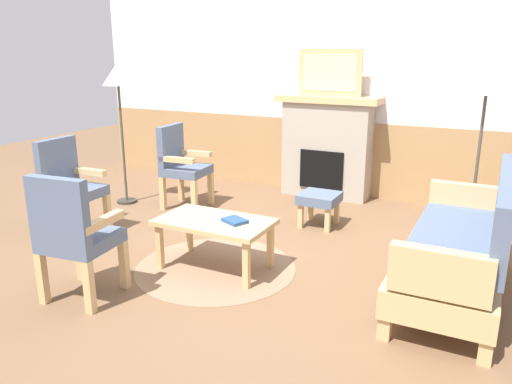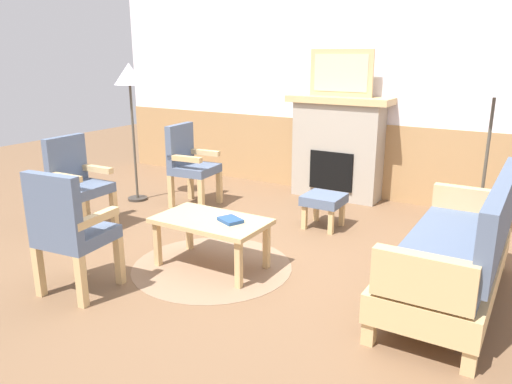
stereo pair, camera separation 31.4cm
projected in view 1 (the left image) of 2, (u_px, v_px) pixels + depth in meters
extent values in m
plane|color=brown|center=(238.00, 260.00, 4.44)|extent=(14.00, 14.00, 0.00)
cube|color=white|center=(336.00, 89.00, 6.30)|extent=(7.20, 0.12, 2.70)
cube|color=#A87F51|center=(331.00, 157.00, 6.48)|extent=(7.20, 0.02, 0.95)
cube|color=#A39989|center=(327.00, 150.00, 6.29)|extent=(1.10, 0.36, 1.20)
cube|color=black|center=(321.00, 170.00, 6.19)|extent=(0.56, 0.02, 0.48)
cube|color=tan|center=(329.00, 99.00, 6.12)|extent=(1.30, 0.44, 0.08)
cube|color=tan|center=(330.00, 73.00, 6.03)|extent=(0.80, 0.03, 0.56)
cube|color=beige|center=(329.00, 73.00, 6.01)|extent=(0.68, 0.01, 0.44)
cube|color=tan|center=(425.00, 242.00, 4.65)|extent=(0.08, 0.08, 0.16)
cube|color=tan|center=(384.00, 327.00, 3.21)|extent=(0.08, 0.08, 0.16)
cube|color=tan|center=(495.00, 253.00, 4.39)|extent=(0.08, 0.08, 0.16)
cube|color=tan|center=(485.00, 352.00, 2.95)|extent=(0.08, 0.08, 0.16)
cube|color=tan|center=(451.00, 263.00, 3.75)|extent=(0.70, 1.80, 0.20)
cube|color=slate|center=(453.00, 243.00, 3.71)|extent=(0.60, 1.70, 0.12)
cube|color=slate|center=(503.00, 210.00, 3.49)|extent=(0.10, 1.70, 0.50)
cube|color=tan|center=(465.00, 200.00, 4.41)|extent=(0.60, 0.10, 0.30)
cube|color=tan|center=(440.00, 274.00, 2.95)|extent=(0.60, 0.10, 0.30)
cube|color=tan|center=(160.00, 246.00, 4.23)|extent=(0.05, 0.05, 0.40)
cube|color=tan|center=(246.00, 265.00, 3.86)|extent=(0.05, 0.05, 0.40)
cube|color=tan|center=(189.00, 231.00, 4.60)|extent=(0.05, 0.05, 0.40)
cube|color=tan|center=(270.00, 246.00, 4.24)|extent=(0.05, 0.05, 0.40)
cube|color=tan|center=(215.00, 222.00, 4.17)|extent=(0.96, 0.56, 0.04)
cylinder|color=#896B51|center=(216.00, 267.00, 4.29)|extent=(1.39, 1.39, 0.01)
cube|color=navy|center=(235.00, 221.00, 4.10)|extent=(0.24, 0.22, 0.03)
cube|color=tan|center=(301.00, 216.00, 5.23)|extent=(0.05, 0.05, 0.26)
cube|color=tan|center=(328.00, 220.00, 5.10)|extent=(0.05, 0.05, 0.26)
cube|color=tan|center=(311.00, 208.00, 5.48)|extent=(0.05, 0.05, 0.26)
cube|color=tan|center=(337.00, 212.00, 5.35)|extent=(0.05, 0.05, 0.26)
cube|color=slate|center=(319.00, 198.00, 5.24)|extent=(0.40, 0.40, 0.10)
cube|color=tan|center=(108.00, 213.00, 5.11)|extent=(0.06, 0.06, 0.40)
cube|color=tan|center=(78.00, 225.00, 4.74)|extent=(0.06, 0.06, 0.40)
cube|color=tan|center=(77.00, 208.00, 5.28)|extent=(0.06, 0.06, 0.40)
cube|color=tan|center=(46.00, 219.00, 4.91)|extent=(0.06, 0.06, 0.40)
cube|color=slate|center=(75.00, 192.00, 4.94)|extent=(0.50, 0.50, 0.10)
cube|color=slate|center=(57.00, 162.00, 4.94)|extent=(0.10, 0.48, 0.48)
cube|color=tan|center=(88.00, 172.00, 5.07)|extent=(0.44, 0.08, 0.06)
cube|color=tan|center=(57.00, 181.00, 4.72)|extent=(0.44, 0.08, 0.06)
cube|color=tan|center=(211.00, 188.00, 6.04)|extent=(0.07, 0.07, 0.40)
cube|color=tan|center=(194.00, 197.00, 5.66)|extent=(0.07, 0.07, 0.40)
cube|color=tan|center=(181.00, 185.00, 6.19)|extent=(0.07, 0.07, 0.40)
cube|color=tan|center=(163.00, 193.00, 5.81)|extent=(0.07, 0.07, 0.40)
cube|color=slate|center=(186.00, 170.00, 5.86)|extent=(0.52, 0.52, 0.10)
cube|color=slate|center=(171.00, 145.00, 5.85)|extent=(0.12, 0.49, 0.48)
cube|color=tan|center=(194.00, 153.00, 5.99)|extent=(0.44, 0.11, 0.06)
cube|color=tan|center=(177.00, 160.00, 5.63)|extent=(0.44, 0.11, 0.06)
cube|color=tan|center=(81.00, 257.00, 4.02)|extent=(0.07, 0.07, 0.40)
cube|color=tan|center=(124.00, 264.00, 3.87)|extent=(0.07, 0.07, 0.40)
cube|color=tan|center=(42.00, 278.00, 3.64)|extent=(0.07, 0.07, 0.40)
cube|color=tan|center=(89.00, 287.00, 3.50)|extent=(0.07, 0.07, 0.40)
cube|color=slate|center=(81.00, 240.00, 3.69)|extent=(0.53, 0.53, 0.10)
cube|color=slate|center=(58.00, 211.00, 3.43)|extent=(0.49, 0.13, 0.48)
cube|color=tan|center=(57.00, 216.00, 3.71)|extent=(0.12, 0.45, 0.06)
cube|color=tan|center=(102.00, 222.00, 3.57)|extent=(0.12, 0.45, 0.06)
cylinder|color=#332D28|center=(468.00, 238.00, 4.92)|extent=(0.24, 0.24, 0.03)
cylinder|color=#4C473D|center=(477.00, 168.00, 4.73)|extent=(0.03, 0.03, 1.40)
cone|color=silver|center=(488.00, 80.00, 4.50)|extent=(0.36, 0.36, 0.25)
cylinder|color=#332D28|center=(127.00, 201.00, 6.15)|extent=(0.24, 0.24, 0.03)
cylinder|color=#4C473D|center=(123.00, 144.00, 5.95)|extent=(0.03, 0.03, 1.40)
cone|color=silver|center=(118.00, 74.00, 5.73)|extent=(0.36, 0.36, 0.25)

